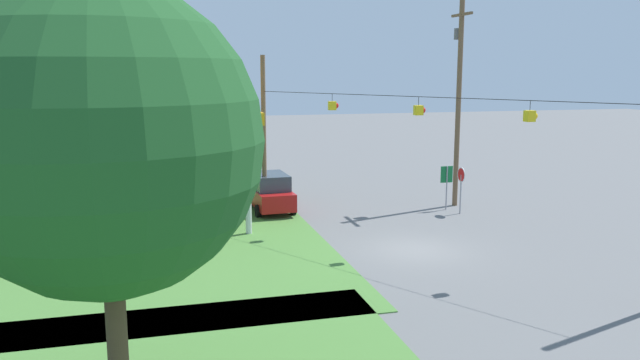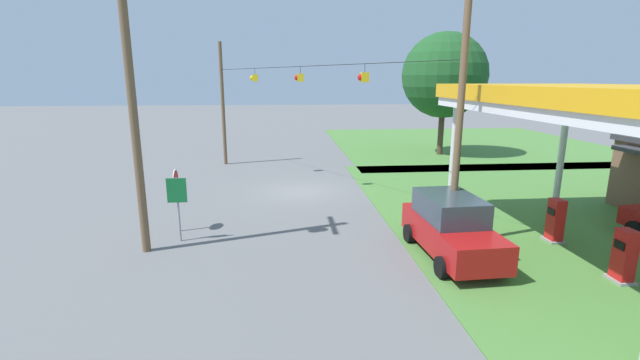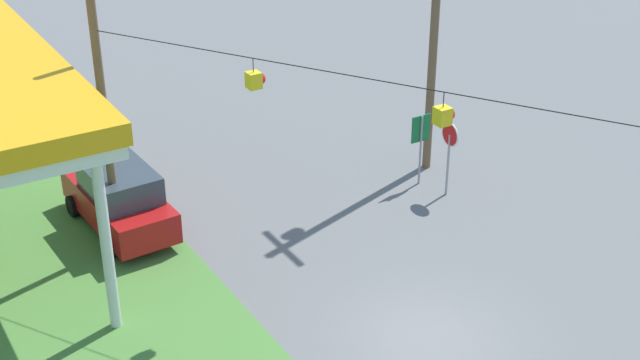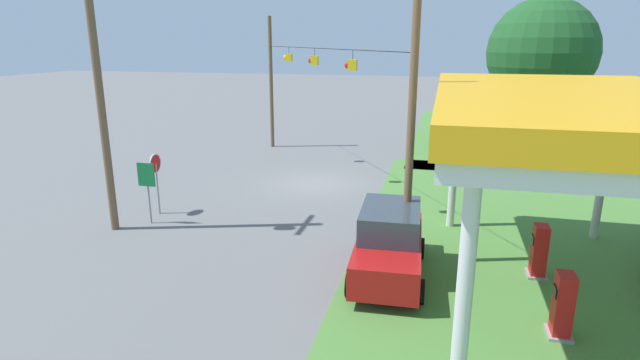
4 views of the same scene
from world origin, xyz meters
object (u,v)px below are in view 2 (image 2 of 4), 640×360
Objects in this scene: gas_station_canopy at (606,103)px; stop_sign_roadside at (176,187)px; fuel_pump_near at (555,222)px; route_sign at (177,197)px; car_at_pumps_front at (451,227)px; fuel_pump_far at (624,258)px; tree_west_verge at (444,75)px; utility_pole_main at (128,66)px.

stop_sign_roadside is at bearing -106.03° from gas_station_canopy.
gas_station_canopy is 4.67m from fuel_pump_near.
fuel_pump_near is 0.68× the size of route_sign.
car_at_pumps_front is at bearing -108.83° from stop_sign_roadside.
fuel_pump_near is 14.22m from stop_sign_roadside.
car_at_pumps_front is at bearing -118.39° from fuel_pump_far.
tree_west_verge is (-17.27, 16.26, 4.42)m from route_sign.
utility_pole_main is (-3.64, -14.66, 5.49)m from fuel_pump_far.
tree_west_verge is at bearing 173.30° from fuel_pump_far.
car_at_pumps_front reaches higher than fuel_pump_near.
gas_station_canopy is 14.85m from utility_pole_main.
stop_sign_roadside reaches higher than fuel_pump_far.
stop_sign_roadside is at bearing 160.97° from utility_pole_main.
car_at_pumps_front is at bearing 82.77° from utility_pole_main.
fuel_pump_far is 0.14× the size of utility_pole_main.
car_at_pumps_front is 2.00× the size of route_sign.
tree_west_verge is (-16.16, 16.54, 4.31)m from stop_sign_roadside.
route_sign is (-2.91, -13.70, -3.44)m from gas_station_canopy.
gas_station_canopy reaches higher than route_sign.
gas_station_canopy is 20.36m from tree_west_verge.
route_sign is (-2.19, -9.39, 0.67)m from car_at_pumps_front.
fuel_pump_far is 22.58m from tree_west_verge.
utility_pole_main is (-1.31, -10.36, 5.22)m from car_at_pumps_front.
gas_station_canopy is at bearing 82.11° from utility_pole_main.
car_at_pumps_front is 9.66m from route_sign.
tree_west_verge reaches higher than route_sign.
fuel_pump_near is 0.14× the size of utility_pole_main.
utility_pole_main is 25.02m from tree_west_verge.
utility_pole_main is 1.20× the size of tree_west_verge.
gas_station_canopy is at bearing 179.94° from fuel_pump_far.
fuel_pump_far is 4.90m from car_at_pumps_front.
route_sign is 0.26× the size of tree_west_verge.
fuel_pump_near is at bearing 99.14° from car_at_pumps_front.
car_at_pumps_front is at bearing 76.87° from route_sign.
route_sign is at bearing -105.69° from car_at_pumps_front.
stop_sign_roadside reaches higher than fuel_pump_near.
tree_west_verge is (-18.57, 2.56, 5.35)m from fuel_pump_near.
fuel_pump_near is 4.41m from car_at_pumps_front.
fuel_pump_far is at bearing 0.00° from fuel_pump_near.
route_sign is at bearing -101.99° from gas_station_canopy.
fuel_pump_near is 3.22m from fuel_pump_far.
fuel_pump_far is 0.68× the size of route_sign.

